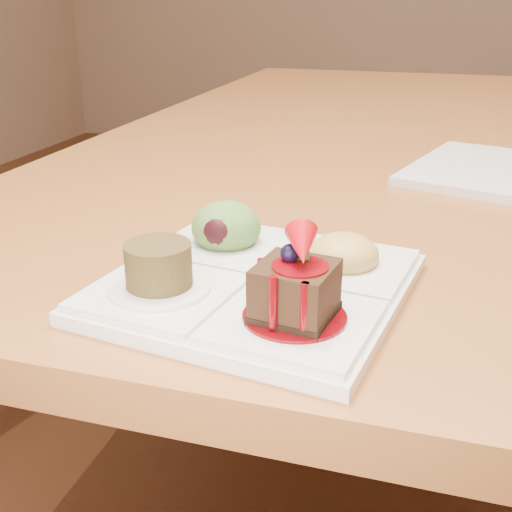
# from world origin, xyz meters

# --- Properties ---
(ground) EXTENTS (6.00, 6.00, 0.00)m
(ground) POSITION_xyz_m (0.00, 0.00, 0.00)
(ground) COLOR #562B18
(dining_table) EXTENTS (1.00, 1.80, 0.75)m
(dining_table) POSITION_xyz_m (0.00, 0.00, 0.68)
(dining_table) COLOR #9E5A28
(dining_table) RESTS_ON ground
(sampler_plate) EXTENTS (0.27, 0.27, 0.09)m
(sampler_plate) POSITION_xyz_m (-0.05, -0.75, 0.77)
(sampler_plate) COLOR white
(sampler_plate) RESTS_ON dining_table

